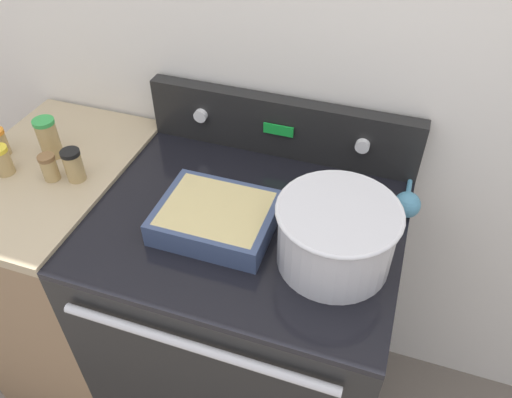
{
  "coord_description": "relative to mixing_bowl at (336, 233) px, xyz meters",
  "views": [
    {
      "loc": [
        0.33,
        -0.56,
        1.84
      ],
      "look_at": [
        0.02,
        0.35,
        0.99
      ],
      "focal_mm": 35.0,
      "sensor_mm": 36.0,
      "label": 1
    }
  ],
  "objects": [
    {
      "name": "mixing_bowl",
      "position": [
        0.0,
        0.0,
        0.0
      ],
      "size": [
        0.29,
        0.29,
        0.17
      ],
      "color": "silver",
      "rests_on": "stove_range"
    },
    {
      "name": "stove_range",
      "position": [
        -0.24,
        0.07,
        -0.56
      ],
      "size": [
        0.82,
        0.7,
        0.93
      ],
      "color": "black",
      "rests_on": "ground_plane"
    },
    {
      "name": "control_panel",
      "position": [
        -0.24,
        0.38,
        -0.0
      ],
      "size": [
        0.82,
        0.07,
        0.19
      ],
      "color": "black",
      "rests_on": "stove_range"
    },
    {
      "name": "side_counter",
      "position": [
        -0.88,
        0.07,
        -0.55
      ],
      "size": [
        0.45,
        0.67,
        0.94
      ],
      "color": "#896B4C",
      "rests_on": "ground_plane"
    },
    {
      "name": "ladle",
      "position": [
        0.15,
        0.23,
        -0.06
      ],
      "size": [
        0.07,
        0.26,
        0.07
      ],
      "color": "teal",
      "rests_on": "stove_range"
    },
    {
      "name": "spice_jar_yellow_cap",
      "position": [
        -0.96,
        0.02,
        -0.04
      ],
      "size": [
        0.06,
        0.06,
        0.09
      ],
      "color": "tan",
      "rests_on": "side_counter"
    },
    {
      "name": "spice_jar_black_cap",
      "position": [
        -0.75,
        0.06,
        -0.03
      ],
      "size": [
        0.05,
        0.05,
        0.1
      ],
      "color": "tan",
      "rests_on": "side_counter"
    },
    {
      "name": "casserole_dish",
      "position": [
        -0.31,
        0.01,
        -0.06
      ],
      "size": [
        0.29,
        0.24,
        0.07
      ],
      "color": "#38476B",
      "rests_on": "stove_range"
    },
    {
      "name": "spice_jar_green_cap",
      "position": [
        -0.88,
        0.13,
        -0.02
      ],
      "size": [
        0.06,
        0.06,
        0.12
      ],
      "color": "tan",
      "rests_on": "side_counter"
    },
    {
      "name": "spice_jar_brown_cap",
      "position": [
        -0.82,
        0.04,
        -0.04
      ],
      "size": [
        0.05,
        0.05,
        0.08
      ],
      "color": "tan",
      "rests_on": "side_counter"
    },
    {
      "name": "kitchen_wall",
      "position": [
        -0.24,
        0.44,
        0.23
      ],
      "size": [
        8.0,
        0.05,
        2.5
      ],
      "color": "silver",
      "rests_on": "ground_plane"
    }
  ]
}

